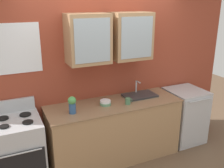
% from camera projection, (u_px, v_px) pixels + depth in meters
% --- Properties ---
extents(ground_plane, '(10.00, 10.00, 0.00)m').
position_uv_depth(ground_plane, '(114.00, 157.00, 4.11)').
color(ground_plane, brown).
extents(back_wall_unit, '(4.49, 0.48, 2.60)m').
position_uv_depth(back_wall_unit, '(105.00, 66.00, 3.95)').
color(back_wall_unit, '#993D28').
rests_on(back_wall_unit, ground_plane).
extents(counter, '(2.02, 0.67, 0.93)m').
position_uv_depth(counter, '(114.00, 131.00, 3.96)').
color(counter, '#A87F56').
rests_on(counter, ground_plane).
extents(stove_range, '(0.62, 0.69, 1.11)m').
position_uv_depth(stove_range, '(19.00, 152.00, 3.41)').
color(stove_range, silver).
rests_on(stove_range, ground_plane).
extents(sink_faucet, '(0.51, 0.31, 0.23)m').
position_uv_depth(sink_faucet, '(140.00, 95.00, 4.08)').
color(sink_faucet, '#2D2D30').
rests_on(sink_faucet, counter).
extents(bowl_stack, '(0.16, 0.16, 0.07)m').
position_uv_depth(bowl_stack, '(105.00, 103.00, 3.75)').
color(bowl_stack, '#669972').
rests_on(bowl_stack, counter).
extents(vase, '(0.11, 0.11, 0.24)m').
position_uv_depth(vase, '(72.00, 104.00, 3.45)').
color(vase, '#33598C').
rests_on(vase, counter).
extents(cup_near_sink, '(0.12, 0.08, 0.09)m').
position_uv_depth(cup_near_sink, '(128.00, 101.00, 3.77)').
color(cup_near_sink, '#4C7F59').
rests_on(cup_near_sink, counter).
extents(dishwasher, '(0.59, 0.66, 0.93)m').
position_uv_depth(dishwasher, '(184.00, 115.00, 4.50)').
color(dishwasher, silver).
rests_on(dishwasher, ground_plane).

